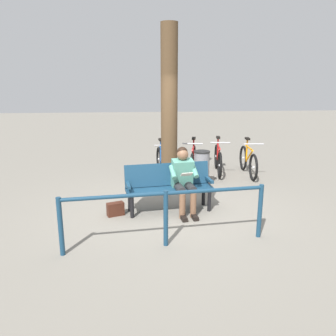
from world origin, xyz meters
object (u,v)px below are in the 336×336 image
at_px(handbag, 115,209).
at_px(tree_trunk, 169,109).
at_px(litter_bin, 201,169).
at_px(bicycle_blue, 193,161).
at_px(person_reading, 184,177).
at_px(bicycle_black, 162,163).
at_px(bench, 169,184).
at_px(bicycle_green, 248,161).
at_px(bicycle_orange, 218,160).

height_order(handbag, tree_trunk, tree_trunk).
bearing_deg(litter_bin, bicycle_blue, -88.51).
distance_m(tree_trunk, litter_bin, 1.54).
height_order(person_reading, litter_bin, person_reading).
distance_m(person_reading, litter_bin, 1.64).
bearing_deg(bicycle_black, tree_trunk, 2.47).
distance_m(bench, litter_bin, 1.63).
xyz_separation_m(person_reading, litter_bin, (-0.62, -1.50, -0.25)).
relative_size(person_reading, tree_trunk, 0.34).
xyz_separation_m(person_reading, bicycle_black, (0.21, -2.39, -0.31)).
height_order(tree_trunk, litter_bin, tree_trunk).
height_order(litter_bin, bicycle_blue, bicycle_blue).
distance_m(bicycle_blue, bicycle_black, 0.82).
distance_m(tree_trunk, bicycle_green, 2.64).
bearing_deg(bench, handbag, 4.62).
height_order(bicycle_green, bicycle_blue, same).
xyz_separation_m(bench, litter_bin, (-0.88, -1.37, -0.09)).
bearing_deg(person_reading, bicycle_green, -137.82).
relative_size(bench, bicycle_blue, 1.00).
bearing_deg(person_reading, litter_bin, -120.02).
bearing_deg(bicycle_blue, litter_bin, 13.97).
bearing_deg(litter_bin, tree_trunk, -4.84).
height_order(handbag, bicycle_blue, bicycle_blue).
relative_size(bench, tree_trunk, 0.47).
relative_size(bench, bicycle_orange, 0.99).
bearing_deg(handbag, bicycle_orange, -133.18).
bearing_deg(bicycle_black, bicycle_green, 84.34).
relative_size(tree_trunk, bicycle_green, 2.10).
distance_m(handbag, bicycle_green, 4.04).
bearing_deg(tree_trunk, bench, 84.01).
xyz_separation_m(bench, bicycle_green, (-2.25, -2.21, -0.15)).
bearing_deg(handbag, bicycle_green, -143.16).
height_order(bench, bicycle_blue, bicycle_blue).
bearing_deg(bicycle_green, litter_bin, -54.49).
xyz_separation_m(person_reading, bicycle_green, (-1.99, -2.34, -0.31)).
distance_m(litter_bin, bicycle_black, 1.22).
xyz_separation_m(bicycle_green, bicycle_orange, (0.72, -0.26, 0.00)).
relative_size(tree_trunk, bicycle_black, 2.10).
relative_size(bicycle_orange, bicycle_blue, 1.01).
distance_m(bench, bicycle_orange, 2.91).
relative_size(handbag, tree_trunk, 0.09).
bearing_deg(litter_bin, bench, 57.12).
xyz_separation_m(bench, bicycle_orange, (-1.53, -2.47, -0.15)).
xyz_separation_m(bench, bicycle_black, (-0.05, -2.26, -0.15)).
distance_m(bench, bicycle_black, 2.26).
bearing_deg(bench, bicycle_green, -143.01).
bearing_deg(tree_trunk, litter_bin, 175.16).
xyz_separation_m(bicycle_green, bicycle_black, (2.20, -0.05, 0.00)).
bearing_deg(handbag, tree_trunk, -124.60).
xyz_separation_m(bicycle_green, bicycle_blue, (1.39, -0.17, 0.00)).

